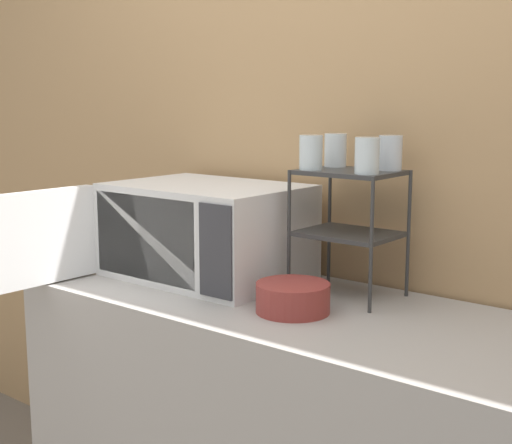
# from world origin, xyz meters

# --- Properties ---
(wall_back) EXTENTS (8.00, 0.06, 2.60)m
(wall_back) POSITION_xyz_m (0.00, 0.66, 1.30)
(wall_back) COLOR tan
(wall_back) RESTS_ON ground_plane
(microwave) EXTENTS (0.61, 0.85, 0.29)m
(microwave) POSITION_xyz_m (-0.41, 0.36, 1.05)
(microwave) COLOR silver
(microwave) RESTS_ON counter
(dish_rack) EXTENTS (0.27, 0.21, 0.35)m
(dish_rack) POSITION_xyz_m (0.06, 0.46, 1.16)
(dish_rack) COLOR #333333
(dish_rack) RESTS_ON counter
(glass_front_left) EXTENTS (0.06, 0.06, 0.09)m
(glass_front_left) POSITION_xyz_m (-0.03, 0.40, 1.31)
(glass_front_left) COLOR silver
(glass_front_left) RESTS_ON dish_rack
(glass_back_right) EXTENTS (0.06, 0.06, 0.09)m
(glass_back_right) POSITION_xyz_m (0.14, 0.53, 1.31)
(glass_back_right) COLOR silver
(glass_back_right) RESTS_ON dish_rack
(glass_front_right) EXTENTS (0.06, 0.06, 0.09)m
(glass_front_right) POSITION_xyz_m (0.14, 0.40, 1.31)
(glass_front_right) COLOR silver
(glass_front_right) RESTS_ON dish_rack
(glass_back_left) EXTENTS (0.06, 0.06, 0.09)m
(glass_back_left) POSITION_xyz_m (-0.03, 0.52, 1.31)
(glass_back_left) COLOR silver
(glass_back_left) RESTS_ON dish_rack
(bowl) EXTENTS (0.19, 0.19, 0.08)m
(bowl) POSITION_xyz_m (0.03, 0.24, 0.95)
(bowl) COLOR maroon
(bowl) RESTS_ON counter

